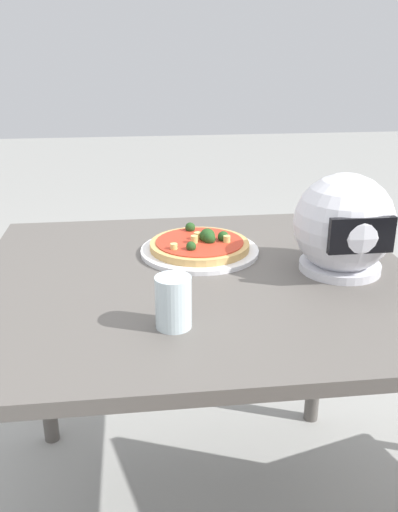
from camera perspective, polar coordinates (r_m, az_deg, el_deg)
The scene contains 5 objects.
dining_table at distance 1.33m, azimuth -0.07°, elevation -5.68°, with size 1.04×0.92×0.76m.
pizza_plate at distance 1.42m, azimuth 0.06°, elevation 0.54°, with size 0.31×0.31×0.01m, color white.
pizza at distance 1.41m, azimuth 0.13°, elevation 1.25°, with size 0.26×0.26×0.05m.
motorcycle_helmet at distance 1.32m, azimuth 14.88°, elevation 3.07°, with size 0.24×0.24×0.24m.
drinking_glass at distance 1.04m, azimuth -2.69°, elevation -4.84°, with size 0.07×0.07×0.10m, color silver.
Camera 1 is at (0.14, 1.17, 1.27)m, focal length 38.31 mm.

